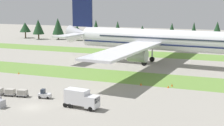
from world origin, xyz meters
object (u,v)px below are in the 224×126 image
object	(u,v)px
airliner	(155,39)
cargo_dolly_lead	(23,93)
ground_crew_marshaller	(68,93)
taxiway_marker_0	(19,73)
baggage_tug	(44,95)
taxiway_marker_2	(172,85)
taxiway_marker_3	(141,84)
catering_truck	(81,98)
taxiway_marker_1	(168,87)
cargo_dolly_second	(10,92)

from	to	relation	value
airliner	cargo_dolly_lead	distance (m)	50.05
ground_crew_marshaller	taxiway_marker_0	world-z (taller)	ground_crew_marshaller
ground_crew_marshaller	taxiway_marker_0	distance (m)	28.11
baggage_tug	taxiway_marker_2	size ratio (longest dim) A/B	4.13
ground_crew_marshaller	taxiway_marker_3	world-z (taller)	ground_crew_marshaller
catering_truck	taxiway_marker_1	bearing A→B (deg)	153.90
taxiway_marker_1	taxiway_marker_2	bearing A→B (deg)	73.06
taxiway_marker_0	taxiway_marker_1	distance (m)	42.25
baggage_tug	cargo_dolly_lead	bearing A→B (deg)	-90.00
taxiway_marker_0	cargo_dolly_lead	bearing A→B (deg)	-51.29
baggage_tug	catering_truck	bearing A→B (deg)	65.33
taxiway_marker_0	taxiway_marker_1	world-z (taller)	taxiway_marker_0
ground_crew_marshaller	cargo_dolly_second	bearing A→B (deg)	102.64
cargo_dolly_lead	taxiway_marker_3	world-z (taller)	cargo_dolly_lead
taxiway_marker_1	airliner	bearing A→B (deg)	109.31
taxiway_marker_3	taxiway_marker_0	bearing A→B (deg)	-179.89
airliner	cargo_dolly_lead	bearing A→B (deg)	-16.53
airliner	taxiway_marker_3	distance (m)	29.15
airliner	taxiway_marker_2	xyz separation A→B (m)	(10.35, -26.16, -7.78)
taxiway_marker_0	baggage_tug	bearing A→B (deg)	-41.81
taxiway_marker_1	taxiway_marker_2	size ratio (longest dim) A/B	0.89
ground_crew_marshaller	taxiway_marker_1	world-z (taller)	ground_crew_marshaller
airliner	taxiway_marker_1	distance (m)	30.65
ground_crew_marshaller	cargo_dolly_lead	bearing A→B (deg)	105.26
cargo_dolly_second	taxiway_marker_3	bearing A→B (deg)	119.97
taxiway_marker_1	taxiway_marker_3	bearing A→B (deg)	179.50
airliner	ground_crew_marshaller	size ratio (longest dim) A/B	45.88
cargo_dolly_lead	ground_crew_marshaller	world-z (taller)	ground_crew_marshaller
taxiway_marker_3	cargo_dolly_lead	bearing A→B (deg)	-138.94
baggage_tug	taxiway_marker_1	distance (m)	28.66
airliner	taxiway_marker_0	size ratio (longest dim) A/B	130.69
baggage_tug	ground_crew_marshaller	world-z (taller)	baggage_tug
cargo_dolly_second	ground_crew_marshaller	xyz separation A→B (m)	(12.07, 3.68, 0.03)
airliner	catering_truck	world-z (taller)	airliner
cargo_dolly_second	ground_crew_marshaller	distance (m)	12.62
cargo_dolly_second	taxiway_marker_3	xyz separation A→B (m)	(23.86, 18.69, -0.60)
catering_truck	ground_crew_marshaller	bearing A→B (deg)	-128.17
taxiway_marker_2	taxiway_marker_3	size ratio (longest dim) A/B	1.05
taxiway_marker_3	taxiway_marker_2	bearing A→B (deg)	13.65
taxiway_marker_0	catering_truck	bearing A→B (deg)	-34.71
cargo_dolly_second	cargo_dolly_lead	bearing A→B (deg)	90.00
airliner	baggage_tug	world-z (taller)	airliner
cargo_dolly_second	ground_crew_marshaller	bearing A→B (deg)	98.85
catering_truck	ground_crew_marshaller	size ratio (longest dim) A/B	4.11
cargo_dolly_second	taxiway_marker_3	size ratio (longest dim) A/B	3.75
cargo_dolly_second	ground_crew_marshaller	world-z (taller)	ground_crew_marshaller
taxiway_marker_3	catering_truck	bearing A→B (deg)	-106.33
ground_crew_marshaller	baggage_tug	bearing A→B (deg)	116.92
ground_crew_marshaller	taxiway_marker_2	distance (m)	25.35
taxiway_marker_2	taxiway_marker_3	xyz separation A→B (m)	(-7.21, -1.75, -0.02)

